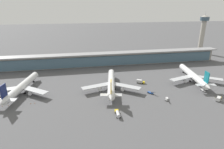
# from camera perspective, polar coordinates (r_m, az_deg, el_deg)

# --- Properties ---
(ground_plane) EXTENTS (1200.00, 1200.00, 0.00)m
(ground_plane) POSITION_cam_1_polar(r_m,az_deg,el_deg) (153.83, 1.37, -5.23)
(ground_plane) COLOR #515154
(airliner_left_stand) EXTENTS (47.12, 62.14, 16.67)m
(airliner_left_stand) POSITION_cam_1_polar(r_m,az_deg,el_deg) (165.78, -25.57, -3.41)
(airliner_left_stand) COLOR white
(airliner_left_stand) RESTS_ON ground
(airliner_centre_stand) EXTENTS (47.34, 62.31, 16.67)m
(airliner_centre_stand) POSITION_cam_1_polar(r_m,az_deg,el_deg) (156.41, -0.24, -2.67)
(airliner_centre_stand) COLOR white
(airliner_centre_stand) RESTS_ON ground
(airliner_right_stand) EXTENTS (47.58, 62.47, 16.67)m
(airliner_right_stand) POSITION_cam_1_polar(r_m,az_deg,el_deg) (188.16, 23.15, -0.33)
(airliner_right_stand) COLOR white
(airliner_right_stand) RESTS_ON ground
(service_truck_near_nose_white) EXTENTS (4.17, 6.71, 2.70)m
(service_truck_near_nose_white) POSITION_cam_1_polar(r_m,az_deg,el_deg) (146.87, 16.11, -7.04)
(service_truck_near_nose_white) COLOR silver
(service_truck_near_nose_white) RESTS_ON ground
(service_truck_under_wing_yellow) EXTENTS (7.03, 6.50, 3.10)m
(service_truck_under_wing_yellow) POSITION_cam_1_polar(r_m,az_deg,el_deg) (160.12, 29.33, -6.28)
(service_truck_under_wing_yellow) COLOR yellow
(service_truck_under_wing_yellow) RESTS_ON ground
(service_truck_mid_apron_yellow) EXTENTS (7.53, 5.44, 3.10)m
(service_truck_mid_apron_yellow) POSITION_cam_1_polar(r_m,az_deg,el_deg) (171.64, 8.40, -2.04)
(service_truck_mid_apron_yellow) COLOR yellow
(service_truck_mid_apron_yellow) RESTS_ON ground
(service_truck_by_tail_yellow) EXTENTS (2.59, 8.64, 2.95)m
(service_truck_by_tail_yellow) POSITION_cam_1_polar(r_m,az_deg,el_deg) (122.55, 1.72, -11.49)
(service_truck_by_tail_yellow) COLOR yellow
(service_truck_by_tail_yellow) RESTS_ON ground
(service_truck_on_taxiway_white) EXTENTS (2.30, 6.90, 2.70)m
(service_truck_on_taxiway_white) POSITION_cam_1_polar(r_m,az_deg,el_deg) (171.41, 25.67, -4.29)
(service_truck_on_taxiway_white) COLOR silver
(service_truck_on_taxiway_white) RESTS_ON ground
(service_truck_at_far_stand_blue) EXTENTS (5.07, 6.31, 2.70)m
(service_truck_at_far_stand_blue) POSITION_cam_1_polar(r_m,az_deg,el_deg) (153.75, 11.48, -5.34)
(service_truck_at_far_stand_blue) COLOR #234C9E
(service_truck_at_far_stand_blue) RESTS_ON ground
(terminal_building) EXTENTS (275.02, 12.80, 15.20)m
(terminal_building) POSITION_cam_1_polar(r_m,az_deg,el_deg) (217.39, -2.49, 4.68)
(terminal_building) COLOR #9E998E
(terminal_building) RESTS_ON ground
(control_tower) EXTENTS (12.00, 12.00, 57.65)m
(control_tower) POSITION_cam_1_polar(r_m,az_deg,el_deg) (301.51, 25.55, 11.76)
(control_tower) COLOR #9E998E
(control_tower) RESTS_ON ground
(safety_cone_alpha) EXTENTS (0.62, 0.62, 0.70)m
(safety_cone_alpha) POSITION_cam_1_polar(r_m,az_deg,el_deg) (147.33, -22.13, -7.93)
(safety_cone_alpha) COLOR orange
(safety_cone_alpha) RESTS_ON ground
(safety_cone_bravo) EXTENTS (0.62, 0.62, 0.70)m
(safety_cone_bravo) POSITION_cam_1_polar(r_m,az_deg,el_deg) (151.70, -28.59, -8.16)
(safety_cone_bravo) COLOR orange
(safety_cone_bravo) RESTS_ON ground
(safety_cone_charlie) EXTENTS (0.62, 0.62, 0.70)m
(safety_cone_charlie) POSITION_cam_1_polar(r_m,az_deg,el_deg) (147.85, -23.14, -7.98)
(safety_cone_charlie) COLOR orange
(safety_cone_charlie) RESTS_ON ground
(safety_cone_delta) EXTENTS (0.62, 0.62, 0.70)m
(safety_cone_delta) POSITION_cam_1_polar(r_m,az_deg,el_deg) (153.33, -30.01, -8.13)
(safety_cone_delta) COLOR orange
(safety_cone_delta) RESTS_ON ground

